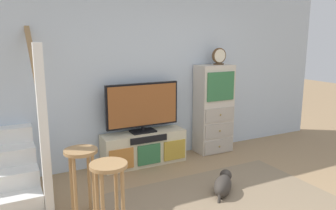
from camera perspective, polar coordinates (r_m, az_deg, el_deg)
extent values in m
cube|color=silver|center=(5.06, -2.38, 5.94)|extent=(6.40, 0.12, 2.70)
cube|color=#847056|center=(3.90, 9.88, -16.80)|extent=(2.60, 1.80, 0.01)
cube|color=beige|center=(4.95, -4.17, -7.39)|extent=(1.24, 0.36, 0.48)
cube|color=#BC7533|center=(4.65, -7.97, -9.24)|extent=(0.35, 0.02, 0.29)
cube|color=#337042|center=(4.79, -3.25, -8.50)|extent=(0.35, 0.02, 0.29)
cube|color=#B79333|center=(4.96, 1.15, -7.76)|extent=(0.35, 0.02, 0.29)
cube|color=black|center=(4.72, -3.29, -5.92)|extent=(0.56, 0.02, 0.09)
cube|color=black|center=(4.89, -4.31, -4.50)|extent=(0.36, 0.22, 0.02)
cylinder|color=black|center=(4.87, -4.31, -4.02)|extent=(0.05, 0.05, 0.06)
cube|color=black|center=(4.79, -4.38, 0.00)|extent=(1.10, 0.05, 0.64)
cube|color=brown|center=(4.77, -4.24, -0.06)|extent=(1.05, 0.01, 0.59)
cube|color=beige|center=(5.41, 7.82, -0.66)|extent=(0.58, 0.34, 1.42)
cube|color=#ADA497|center=(5.42, 8.74, -7.02)|extent=(0.53, 0.02, 0.22)
sphere|color=olive|center=(5.41, 8.85, -7.07)|extent=(0.03, 0.03, 0.03)
cube|color=#ADA497|center=(5.34, 8.83, -4.37)|extent=(0.53, 0.02, 0.22)
sphere|color=olive|center=(5.33, 8.94, -4.42)|extent=(0.03, 0.03, 0.03)
cube|color=#ADA497|center=(5.28, 8.92, -1.66)|extent=(0.53, 0.02, 0.22)
sphere|color=olive|center=(5.26, 9.03, -1.70)|extent=(0.03, 0.03, 0.03)
cube|color=#337042|center=(5.19, 9.07, 3.17)|extent=(0.49, 0.02, 0.45)
cube|color=#4C3823|center=(5.32, 8.71, 6.98)|extent=(0.14, 0.08, 0.02)
cylinder|color=brown|center=(5.31, 8.75, 8.38)|extent=(0.24, 0.04, 0.24)
cylinder|color=beige|center=(5.29, 8.92, 8.37)|extent=(0.20, 0.01, 0.20)
cube|color=white|center=(3.65, -20.58, -4.24)|extent=(0.09, 0.09, 1.80)
cube|color=#9E7547|center=(4.18, -22.47, 8.68)|extent=(0.06, 1.33, 0.99)
cylinder|color=#A37A4C|center=(3.15, -7.72, -16.81)|extent=(0.04, 0.04, 0.71)
cylinder|color=#A37A4C|center=(3.27, -12.08, -15.92)|extent=(0.04, 0.04, 0.71)
cylinder|color=#A37A4C|center=(3.31, -8.85, -15.38)|extent=(0.04, 0.04, 0.71)
cylinder|color=#A37A4C|center=(3.05, -10.19, -10.15)|extent=(0.34, 0.34, 0.03)
cylinder|color=#A37A4C|center=(3.55, -15.64, -13.88)|extent=(0.04, 0.04, 0.70)
cylinder|color=#A37A4C|center=(3.59, -12.64, -13.46)|extent=(0.04, 0.04, 0.70)
cylinder|color=#A37A4C|center=(3.72, -16.25, -12.71)|extent=(0.04, 0.04, 0.70)
cylinder|color=#A37A4C|center=(3.75, -13.39, -12.33)|extent=(0.04, 0.04, 0.70)
cylinder|color=#A37A4C|center=(3.52, -14.79, -7.66)|extent=(0.34, 0.34, 0.03)
ellipsoid|color=#332D28|center=(4.12, 9.40, -13.53)|extent=(0.46, 0.45, 0.22)
sphere|color=#332D28|center=(4.29, 9.89, -11.83)|extent=(0.15, 0.15, 0.15)
cylinder|color=#332D28|center=(3.95, 8.86, -15.21)|extent=(0.10, 0.10, 0.16)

